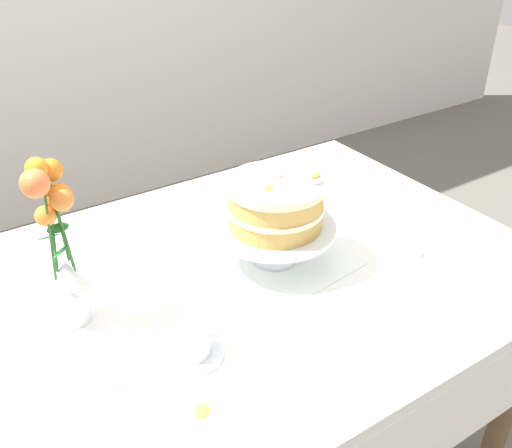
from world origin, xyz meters
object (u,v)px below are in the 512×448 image
Objects in this scene: dining_table at (249,306)px; layer_cake at (275,203)px; cake_stand at (274,231)px; teacup at (193,344)px; flower_vase at (61,251)px.

layer_cake reaches higher than dining_table.
cake_stand reaches higher than teacup.
cake_stand is 0.37m from teacup.
teacup is at bearing -145.31° from dining_table.
dining_table is at bearing -164.82° from cake_stand.
cake_stand is at bearing -5.82° from flower_vase.
cake_stand is 0.08m from layer_cake.
layer_cake is 0.39m from teacup.
layer_cake reaches higher than cake_stand.
flower_vase reaches higher than cake_stand.
dining_table is at bearing 34.69° from teacup.
flower_vase is 0.32m from teacup.
dining_table is at bearing -164.86° from layer_cake.
dining_table is 3.79× the size of flower_vase.
layer_cake reaches higher than teacup.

